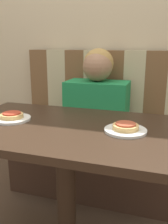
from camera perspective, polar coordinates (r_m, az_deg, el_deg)
name	(u,v)px	position (r m, az deg, el deg)	size (l,w,h in m)	color
wall_back	(108,14)	(2.01, 5.57, 21.46)	(7.00, 0.05, 2.60)	#C6B28E
booth_seat	(96,162)	(1.92, 2.82, -11.25)	(1.22, 0.47, 0.45)	#382319
booth_backrest	(104,89)	(1.94, 4.55, 5.19)	(1.22, 0.08, 0.59)	brown
dining_table	(65,143)	(1.23, -4.34, -7.01)	(1.10, 0.68, 0.71)	black
person	(97,96)	(1.76, 3.07, 3.79)	(0.43, 0.25, 0.61)	#1E8447
plate_left	(12,119)	(1.33, -16.14, -1.51)	(0.19, 0.19, 0.01)	white
plate_right	(125,130)	(1.13, 9.43, -4.18)	(0.19, 0.19, 0.01)	white
pizza_left	(12,115)	(1.33, -16.20, -0.74)	(0.12, 0.12, 0.03)	tan
pizza_right	(126,126)	(1.12, 9.47, -3.28)	(0.12, 0.12, 0.03)	tan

